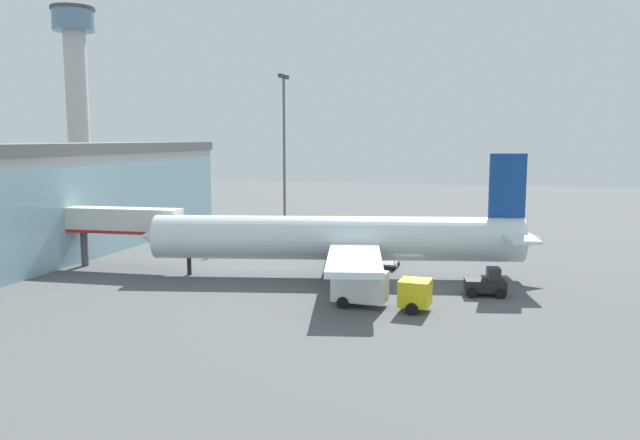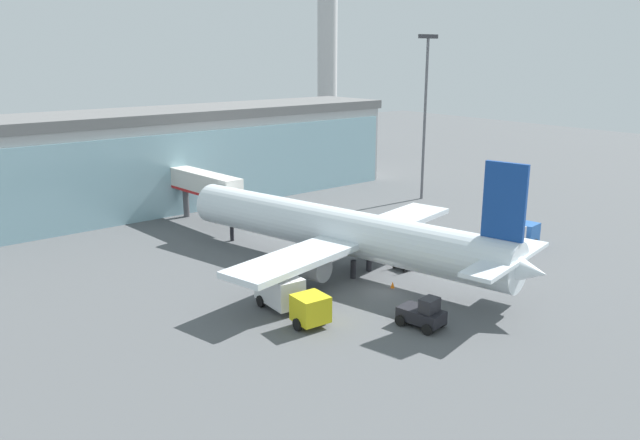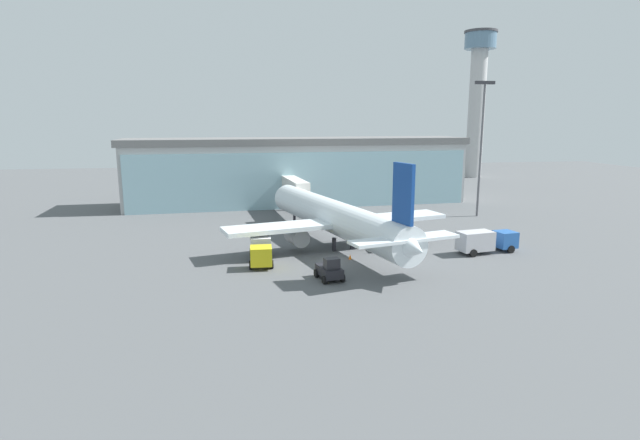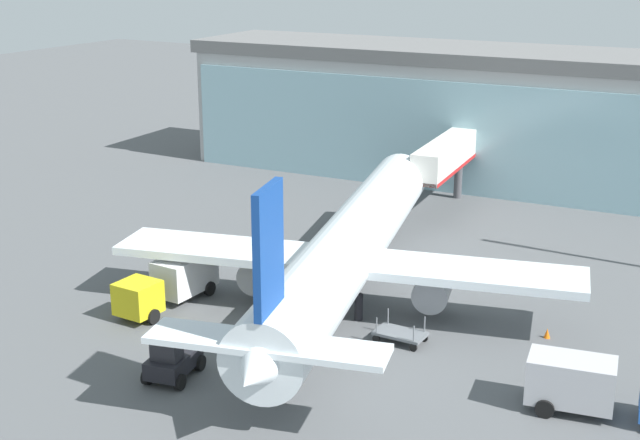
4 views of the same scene
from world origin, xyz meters
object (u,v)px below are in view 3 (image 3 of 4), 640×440
at_px(apron_light_mast, 482,139).
at_px(baggage_cart, 384,247).
at_px(jet_bridge, 295,187).
at_px(catering_truck, 261,248).
at_px(safety_cone_wingtip, 425,238).
at_px(control_tower, 478,90).
at_px(fuel_truck, 485,241).
at_px(pushback_tug, 330,270).
at_px(safety_cone_nose, 350,257).
at_px(airplane, 336,218).

xyz_separation_m(apron_light_mast, baggage_cart, (-21.32, -19.02, -11.87)).
xyz_separation_m(jet_bridge, catering_truck, (-6.91, -26.90, -3.04)).
relative_size(jet_bridge, safety_cone_wingtip, 21.53).
bearing_deg(catering_truck, control_tower, 142.76).
relative_size(fuel_truck, pushback_tug, 2.17).
height_order(control_tower, safety_cone_nose, control_tower).
relative_size(apron_light_mast, pushback_tug, 6.08).
bearing_deg(safety_cone_nose, control_tower, 55.68).
xyz_separation_m(catering_truck, safety_cone_wingtip, (21.40, 6.55, -1.19)).
bearing_deg(jet_bridge, catering_truck, 159.77).
distance_m(control_tower, safety_cone_wingtip, 82.63).
relative_size(baggage_cart, safety_cone_nose, 5.11).
bearing_deg(airplane, jet_bridge, -7.67).
relative_size(control_tower, safety_cone_nose, 69.53).
distance_m(fuel_truck, safety_cone_wingtip, 8.61).
bearing_deg(catering_truck, fuel_truck, 90.61).
bearing_deg(catering_truck, airplane, 121.66).
distance_m(control_tower, airplane, 89.28).
bearing_deg(airplane, safety_cone_nose, 169.93).
distance_m(jet_bridge, pushback_tug, 34.72).
distance_m(control_tower, pushback_tug, 101.92).
distance_m(airplane, catering_truck, 10.98).
bearing_deg(safety_cone_wingtip, baggage_cart, -146.42).
height_order(airplane, catering_truck, airplane).
bearing_deg(pushback_tug, apron_light_mast, -56.81).
bearing_deg(safety_cone_nose, safety_cone_wingtip, 32.40).
bearing_deg(apron_light_mast, fuel_truck, -114.56).
bearing_deg(control_tower, safety_cone_nose, -124.32).
bearing_deg(pushback_tug, catering_truck, 28.43).
relative_size(pushback_tug, safety_cone_nose, 6.33).
height_order(airplane, baggage_cart, airplane).
height_order(fuel_truck, pushback_tug, fuel_truck).
bearing_deg(apron_light_mast, safety_cone_wingtip, -134.96).
distance_m(apron_light_mast, safety_cone_wingtip, 23.72).
distance_m(jet_bridge, control_tower, 75.19).
height_order(control_tower, catering_truck, control_tower).
xyz_separation_m(baggage_cart, pushback_tug, (-8.25, -9.59, 0.47)).
distance_m(apron_light_mast, safety_cone_nose, 36.00).
xyz_separation_m(fuel_truck, baggage_cart, (-11.42, 2.66, -0.97)).
bearing_deg(safety_cone_wingtip, catering_truck, -162.99).
height_order(catering_truck, safety_cone_wingtip, catering_truck).
height_order(jet_bridge, control_tower, control_tower).
bearing_deg(safety_cone_wingtip, control_tower, 59.59).
relative_size(control_tower, safety_cone_wingtip, 69.53).
xyz_separation_m(control_tower, baggage_cart, (-47.11, -73.08, -22.60)).
bearing_deg(safety_cone_nose, pushback_tug, -117.72).
relative_size(jet_bridge, airplane, 0.32).
xyz_separation_m(safety_cone_nose, safety_cone_wingtip, (11.57, 7.34, 0.00)).
distance_m(jet_bridge, baggage_cart, 26.38).
relative_size(airplane, pushback_tug, 10.54).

